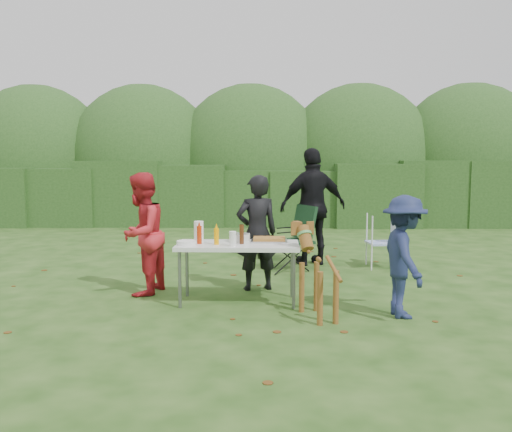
{
  "coord_description": "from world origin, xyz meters",
  "views": [
    {
      "loc": [
        0.64,
        -6.5,
        1.78
      ],
      "look_at": [
        0.42,
        0.88,
        1.0
      ],
      "focal_mm": 38.0,
      "sensor_mm": 36.0,
      "label": 1
    }
  ],
  "objects_px": {
    "folding_table": "(238,248)",
    "ketchup_bottle": "(199,235)",
    "dog": "(318,274)",
    "person_cook": "(257,233)",
    "lawn_chair": "(383,240)",
    "beer_bottle": "(242,234)",
    "child": "(404,256)",
    "camping_chair": "(292,238)",
    "person_black_puffy": "(313,207)",
    "person_red_jacket": "(142,234)",
    "mustard_bottle": "(216,236)",
    "paper_towel_roll": "(199,231)"
  },
  "relations": [
    {
      "from": "child",
      "to": "person_red_jacket",
      "type": "bearing_deg",
      "value": 68.95
    },
    {
      "from": "dog",
      "to": "person_cook",
      "type": "bearing_deg",
      "value": 10.44
    },
    {
      "from": "beer_bottle",
      "to": "mustard_bottle",
      "type": "bearing_deg",
      "value": -168.86
    },
    {
      "from": "person_red_jacket",
      "to": "ketchup_bottle",
      "type": "xyz_separation_m",
      "value": [
        0.82,
        -0.42,
        0.05
      ]
    },
    {
      "from": "folding_table",
      "to": "ketchup_bottle",
      "type": "xyz_separation_m",
      "value": [
        -0.47,
        -0.03,
        0.16
      ]
    },
    {
      "from": "person_black_puffy",
      "to": "paper_towel_roll",
      "type": "bearing_deg",
      "value": 37.41
    },
    {
      "from": "person_black_puffy",
      "to": "child",
      "type": "bearing_deg",
      "value": 86.71
    },
    {
      "from": "person_red_jacket",
      "to": "mustard_bottle",
      "type": "height_order",
      "value": "person_red_jacket"
    },
    {
      "from": "mustard_bottle",
      "to": "beer_bottle",
      "type": "height_order",
      "value": "beer_bottle"
    },
    {
      "from": "child",
      "to": "mustard_bottle",
      "type": "distance_m",
      "value": 2.22
    },
    {
      "from": "person_cook",
      "to": "dog",
      "type": "xyz_separation_m",
      "value": [
        0.72,
        -1.31,
        -0.28
      ]
    },
    {
      "from": "person_cook",
      "to": "beer_bottle",
      "type": "xyz_separation_m",
      "value": [
        -0.17,
        -0.7,
        0.08
      ]
    },
    {
      "from": "dog",
      "to": "paper_towel_roll",
      "type": "bearing_deg",
      "value": 43.33
    },
    {
      "from": "folding_table",
      "to": "camping_chair",
      "type": "distance_m",
      "value": 2.15
    },
    {
      "from": "mustard_bottle",
      "to": "beer_bottle",
      "type": "relative_size",
      "value": 0.83
    },
    {
      "from": "mustard_bottle",
      "to": "beer_bottle",
      "type": "distance_m",
      "value": 0.31
    },
    {
      "from": "folding_table",
      "to": "ketchup_bottle",
      "type": "height_order",
      "value": "ketchup_bottle"
    },
    {
      "from": "child",
      "to": "ketchup_bottle",
      "type": "distance_m",
      "value": 2.44
    },
    {
      "from": "person_cook",
      "to": "child",
      "type": "relative_size",
      "value": 1.14
    },
    {
      "from": "lawn_chair",
      "to": "beer_bottle",
      "type": "height_order",
      "value": "beer_bottle"
    },
    {
      "from": "dog",
      "to": "folding_table",
      "type": "bearing_deg",
      "value": 37.55
    },
    {
      "from": "dog",
      "to": "ketchup_bottle",
      "type": "distance_m",
      "value": 1.57
    },
    {
      "from": "dog",
      "to": "mustard_bottle",
      "type": "relative_size",
      "value": 5.3
    },
    {
      "from": "person_cook",
      "to": "beer_bottle",
      "type": "relative_size",
      "value": 6.53
    },
    {
      "from": "person_black_puffy",
      "to": "child",
      "type": "xyz_separation_m",
      "value": [
        0.79,
        -3.03,
        -0.29
      ]
    },
    {
      "from": "paper_towel_roll",
      "to": "dog",
      "type": "bearing_deg",
      "value": -28.15
    },
    {
      "from": "person_black_puffy",
      "to": "dog",
      "type": "relative_size",
      "value": 1.85
    },
    {
      "from": "person_red_jacket",
      "to": "ketchup_bottle",
      "type": "relative_size",
      "value": 7.3
    },
    {
      "from": "mustard_bottle",
      "to": "lawn_chair",
      "type": "bearing_deg",
      "value": 43.03
    },
    {
      "from": "folding_table",
      "to": "child",
      "type": "height_order",
      "value": "child"
    },
    {
      "from": "ketchup_bottle",
      "to": "dog",
      "type": "bearing_deg",
      "value": -23.05
    },
    {
      "from": "person_black_puffy",
      "to": "paper_towel_roll",
      "type": "height_order",
      "value": "person_black_puffy"
    },
    {
      "from": "mustard_bottle",
      "to": "person_black_puffy",
      "type": "bearing_deg",
      "value": 61.91
    },
    {
      "from": "camping_chair",
      "to": "beer_bottle",
      "type": "relative_size",
      "value": 4.36
    },
    {
      "from": "person_cook",
      "to": "lawn_chair",
      "type": "bearing_deg",
      "value": -158.06
    },
    {
      "from": "person_red_jacket",
      "to": "lawn_chair",
      "type": "relative_size",
      "value": 1.79
    },
    {
      "from": "folding_table",
      "to": "person_red_jacket",
      "type": "relative_size",
      "value": 0.93
    },
    {
      "from": "child",
      "to": "ketchup_bottle",
      "type": "relative_size",
      "value": 6.27
    },
    {
      "from": "person_red_jacket",
      "to": "mustard_bottle",
      "type": "xyz_separation_m",
      "value": [
        1.03,
        -0.47,
        0.04
      ]
    },
    {
      "from": "beer_bottle",
      "to": "folding_table",
      "type": "bearing_deg",
      "value": 154.19
    },
    {
      "from": "folding_table",
      "to": "beer_bottle",
      "type": "bearing_deg",
      "value": -25.81
    },
    {
      "from": "person_cook",
      "to": "camping_chair",
      "type": "xyz_separation_m",
      "value": [
        0.52,
        1.34,
        -0.26
      ]
    },
    {
      "from": "lawn_chair",
      "to": "mustard_bottle",
      "type": "height_order",
      "value": "mustard_bottle"
    },
    {
      "from": "person_red_jacket",
      "to": "beer_bottle",
      "type": "bearing_deg",
      "value": 84.92
    },
    {
      "from": "camping_chair",
      "to": "lawn_chair",
      "type": "bearing_deg",
      "value": 159.47
    },
    {
      "from": "person_black_puffy",
      "to": "dog",
      "type": "height_order",
      "value": "person_black_puffy"
    },
    {
      "from": "folding_table",
      "to": "ketchup_bottle",
      "type": "distance_m",
      "value": 0.5
    },
    {
      "from": "person_cook",
      "to": "child",
      "type": "height_order",
      "value": "person_cook"
    },
    {
      "from": "lawn_chair",
      "to": "folding_table",
      "type": "bearing_deg",
      "value": 37.4
    },
    {
      "from": "camping_chair",
      "to": "lawn_chair",
      "type": "xyz_separation_m",
      "value": [
        1.51,
        0.24,
        -0.07
      ]
    }
  ]
}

